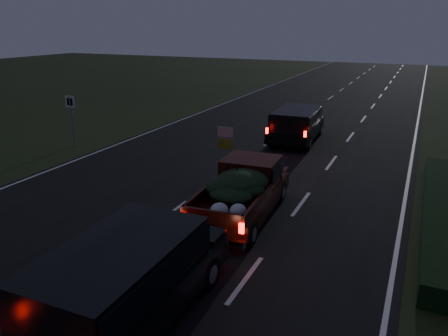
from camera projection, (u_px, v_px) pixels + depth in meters
The scene contains 7 objects.
ground at pixel (170, 214), 13.89m from camera, with size 120.00×120.00×0.00m, color black.
road_asphalt at pixel (170, 214), 13.89m from camera, with size 14.00×120.00×0.02m, color black.
hedge_row at pixel (441, 212), 13.31m from camera, with size 1.00×10.00×0.60m, color black.
route_sign at pixel (71, 113), 21.04m from camera, with size 0.55×0.08×2.50m.
pickup_truck at pixel (243, 188), 13.44m from camera, with size 2.12×4.91×2.52m.
lead_suv at pixel (296, 122), 22.04m from camera, with size 2.25×4.89×1.38m.
rear_suv at pixel (123, 276), 8.45m from camera, with size 2.43×5.15×1.47m.
Camera 1 is at (6.86, -10.85, 5.77)m, focal length 35.00 mm.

